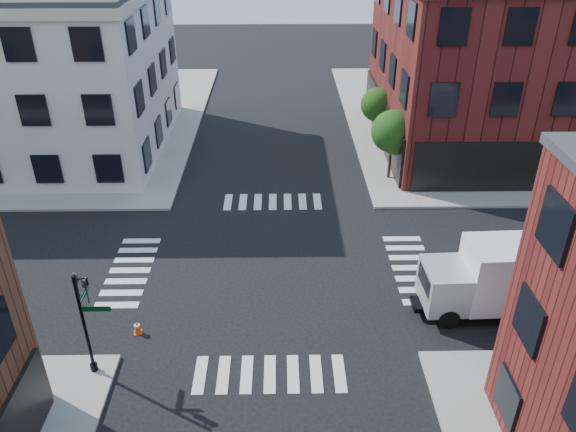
# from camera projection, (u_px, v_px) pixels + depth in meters

# --- Properties ---
(ground) EXTENTS (120.00, 120.00, 0.00)m
(ground) POSITION_uv_depth(u_px,v_px,m) (272.00, 269.00, 27.81)
(ground) COLOR black
(ground) RESTS_ON ground
(sidewalk_ne) EXTENTS (30.00, 30.00, 0.15)m
(sidewalk_ne) POSITION_uv_depth(u_px,v_px,m) (528.00, 118.00, 46.24)
(sidewalk_ne) COLOR gray
(sidewalk_ne) RESTS_ON ground
(sidewalk_nw) EXTENTS (30.00, 30.00, 0.15)m
(sidewalk_nw) POSITION_uv_depth(u_px,v_px,m) (17.00, 121.00, 45.67)
(sidewalk_nw) COLOR gray
(sidewalk_nw) RESTS_ON ground
(building_ne) EXTENTS (25.00, 16.00, 12.00)m
(building_ne) POSITION_uv_depth(u_px,v_px,m) (567.00, 62.00, 38.94)
(building_ne) COLOR #471311
(building_ne) RESTS_ON ground
(tree_near) EXTENTS (2.69, 2.69, 4.49)m
(tree_near) POSITION_uv_depth(u_px,v_px,m) (394.00, 134.00, 34.97)
(tree_near) COLOR black
(tree_near) RESTS_ON ground
(tree_far) EXTENTS (2.43, 2.43, 4.07)m
(tree_far) POSITION_uv_depth(u_px,v_px,m) (378.00, 106.00, 40.31)
(tree_far) COLOR black
(tree_far) RESTS_ON ground
(signal_pole) EXTENTS (1.29, 1.24, 4.60)m
(signal_pole) POSITION_uv_depth(u_px,v_px,m) (85.00, 313.00, 20.51)
(signal_pole) COLOR black
(signal_pole) RESTS_ON ground
(box_truck) EXTENTS (7.67, 2.58, 3.43)m
(box_truck) POSITION_uv_depth(u_px,v_px,m) (512.00, 277.00, 24.23)
(box_truck) COLOR silver
(box_truck) RESTS_ON ground
(traffic_cone) EXTENTS (0.42, 0.42, 0.63)m
(traffic_cone) POSITION_uv_depth(u_px,v_px,m) (137.00, 327.00, 23.63)
(traffic_cone) COLOR #E34C0A
(traffic_cone) RESTS_ON ground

